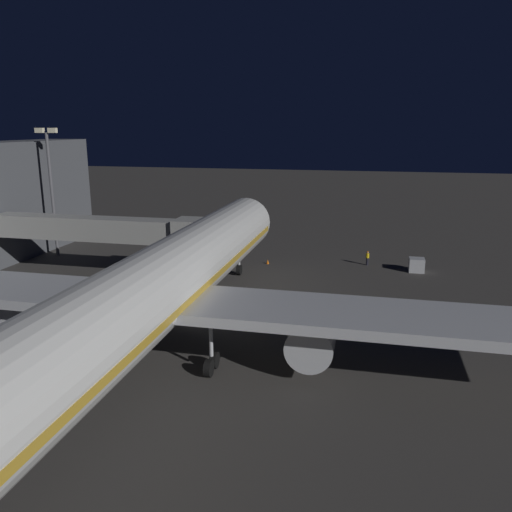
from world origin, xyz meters
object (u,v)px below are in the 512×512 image
ground_crew_walking_aft (367,257)px  baggage_container_near_belt (417,265)px  jet_bridge (112,230)px  traffic_cone_nose_starboard (233,260)px  airliner_at_gate (146,298)px  traffic_cone_nose_port (268,262)px  apron_floodlight_mast (51,182)px

ground_crew_walking_aft → baggage_container_near_belt: bearing=163.0°
jet_bridge → traffic_cone_nose_starboard: bearing=-138.4°
jet_bridge → traffic_cone_nose_starboard: 15.58m
baggage_container_near_belt → ground_crew_walking_aft: ground_crew_walking_aft is taller
airliner_at_gate → traffic_cone_nose_port: 30.43m
airliner_at_gate → traffic_cone_nose_starboard: 30.43m
airliner_at_gate → apron_floodlight_mast: 38.09m
baggage_container_near_belt → traffic_cone_nose_starboard: (21.98, 0.39, -0.53)m
traffic_cone_nose_starboard → traffic_cone_nose_port: bearing=180.0°
jet_bridge → ground_crew_walking_aft: bearing=-156.6°
ground_crew_walking_aft → traffic_cone_nose_starboard: size_ratio=3.18×
jet_bridge → traffic_cone_nose_starboard: jet_bridge is taller
jet_bridge → traffic_cone_nose_port: jet_bridge is taller
jet_bridge → ground_crew_walking_aft: (-27.33, -11.85, -4.53)m
jet_bridge → apron_floodlight_mast: bearing=-32.3°
jet_bridge → apron_floodlight_mast: 15.13m
ground_crew_walking_aft → apron_floodlight_mast: bearing=5.8°
ground_crew_walking_aft → traffic_cone_nose_port: size_ratio=3.18×
baggage_container_near_belt → ground_crew_walking_aft: size_ratio=0.98×
ground_crew_walking_aft → traffic_cone_nose_port: bearing=10.0°
baggage_container_near_belt → ground_crew_walking_aft: 5.89m
jet_bridge → baggage_container_near_belt: jet_bridge is taller
jet_bridge → traffic_cone_nose_starboard: size_ratio=45.22×
airliner_at_gate → ground_crew_walking_aft: airliner_at_gate is taller
traffic_cone_nose_starboard → apron_floodlight_mast: bearing=4.8°
traffic_cone_nose_port → baggage_container_near_belt: bearing=-178.7°
airliner_at_gate → baggage_container_near_belt: bearing=-123.1°
baggage_container_near_belt → traffic_cone_nose_port: baggage_container_near_belt is taller
ground_crew_walking_aft → traffic_cone_nose_port: 12.15m
airliner_at_gate → apron_floodlight_mast: airliner_at_gate is taller
traffic_cone_nose_starboard → jet_bridge: bearing=41.6°
jet_bridge → apron_floodlight_mast: apron_floodlight_mast is taller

